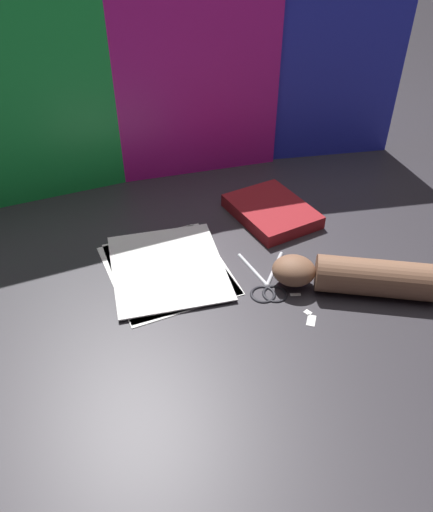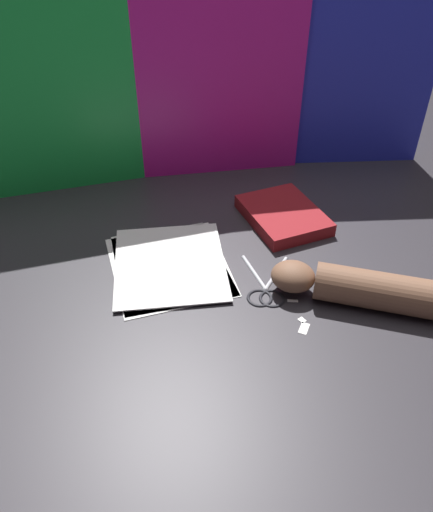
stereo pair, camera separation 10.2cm
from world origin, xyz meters
The scene contains 11 objects.
ground_plane centered at (0.00, 0.00, 0.00)m, with size 6.00×6.00×0.00m, color #2D2B30.
backdrop_panel_left centered at (-0.25, 0.46, 0.28)m, with size 0.71×0.07×0.55m.
backdrop_panel_center centered at (0.00, 0.46, 0.26)m, with size 0.67×0.06×0.51m.
backdrop_panel_right centered at (0.30, 0.46, 0.26)m, with size 0.82×0.16×0.53m.
paper_stack centered at (-0.12, 0.03, 0.00)m, with size 0.28×0.32×0.01m.
book_closed centered at (0.19, 0.15, 0.02)m, with size 0.21×0.25×0.03m.
scissors centered at (0.07, -0.10, 0.00)m, with size 0.14×0.19×0.01m.
hand_forearm centered at (0.24, -0.17, 0.04)m, with size 0.34×0.23×0.08m.
paper_scrap_near centered at (0.11, -0.23, 0.00)m, with size 0.03×0.04×0.00m.
paper_scrap_mid centered at (0.12, -0.14, 0.00)m, with size 0.02×0.01×0.00m.
paper_scrap_far centered at (0.12, -0.20, 0.00)m, with size 0.02×0.02×0.00m.
Camera 1 is at (-0.31, -0.83, 0.73)m, focal length 35.00 mm.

